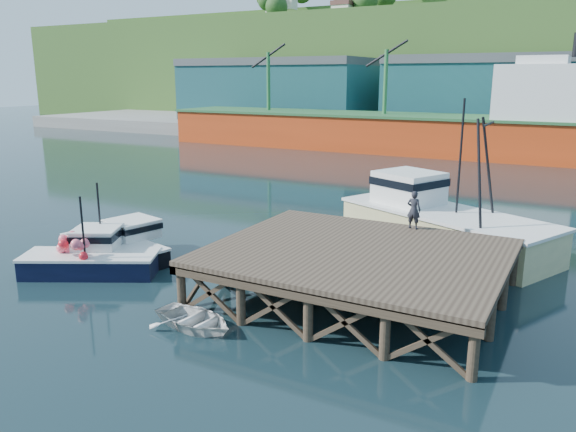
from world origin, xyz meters
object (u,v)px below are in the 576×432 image
Objects in this scene: trawler at (440,218)px; dinghy at (194,319)px; boat_navy at (93,257)px; boat_black at (118,244)px; dockworker at (414,210)px.

dinghy is at bearing -85.63° from trawler.
boat_black is (-0.58, 2.27, -0.04)m from boat_navy.
trawler is at bearing 13.60° from boat_navy.
boat_navy is at bearing 32.99° from dockworker.
dockworker reaches higher than dinghy.
dinghy is (-5.53, -14.72, -1.32)m from trawler.
trawler reaches higher than boat_black.
boat_navy is 2.35m from boat_black.
dockworker is at bearing 1.62° from boat_navy.
trawler reaches higher than boat_navy.
boat_black is at bearing 24.28° from dockworker.
dinghy is 1.88× the size of dockworker.
boat_black is 10.03m from dinghy.
trawler is 3.72× the size of dinghy.
dockworker is (14.00, 5.29, 2.29)m from boat_black.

